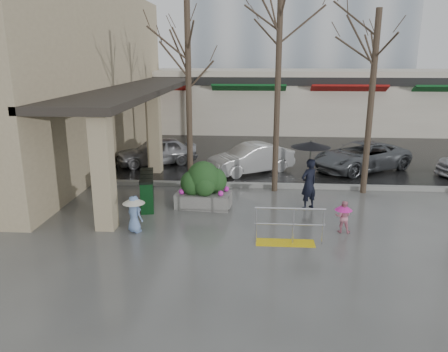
# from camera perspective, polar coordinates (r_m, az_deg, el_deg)

# --- Properties ---
(ground) EXTENTS (120.00, 120.00, 0.00)m
(ground) POSITION_cam_1_polar(r_m,az_deg,el_deg) (13.27, 2.01, -6.45)
(ground) COLOR #51514F
(ground) RESTS_ON ground
(street_asphalt) EXTENTS (120.00, 36.00, 0.01)m
(street_asphalt) POSITION_cam_1_polar(r_m,az_deg,el_deg) (34.65, 3.37, 7.29)
(street_asphalt) COLOR black
(street_asphalt) RESTS_ON ground
(curb) EXTENTS (120.00, 0.30, 0.15)m
(curb) POSITION_cam_1_polar(r_m,az_deg,el_deg) (17.02, 2.51, -1.17)
(curb) COLOR gray
(curb) RESTS_ON ground
(near_building) EXTENTS (6.00, 18.00, 8.00)m
(near_building) POSITION_cam_1_polar(r_m,az_deg,el_deg) (22.39, -21.28, 12.05)
(near_building) COLOR tan
(near_building) RESTS_ON ground
(canopy_slab) EXTENTS (2.80, 18.00, 0.25)m
(canopy_slab) POSITION_cam_1_polar(r_m,az_deg,el_deg) (21.00, -10.53, 11.63)
(canopy_slab) COLOR #2D2823
(canopy_slab) RESTS_ON pillar_front
(pillar_front) EXTENTS (0.55, 0.55, 3.50)m
(pillar_front) POSITION_cam_1_polar(r_m,az_deg,el_deg) (12.96, -15.50, 0.60)
(pillar_front) COLOR tan
(pillar_front) RESTS_ON ground
(pillar_back) EXTENTS (0.55, 0.55, 3.50)m
(pillar_back) POSITION_cam_1_polar(r_m,az_deg,el_deg) (19.07, -9.10, 5.64)
(pillar_back) COLOR tan
(pillar_back) RESTS_ON ground
(storefront_row) EXTENTS (34.00, 6.74, 4.00)m
(storefront_row) POSITION_cam_1_polar(r_m,az_deg,el_deg) (30.45, 7.16, 9.87)
(storefront_row) COLOR beige
(storefront_row) RESTS_ON ground
(handrail) EXTENTS (1.90, 0.50, 1.03)m
(handrail) POSITION_cam_1_polar(r_m,az_deg,el_deg) (12.05, 8.34, -7.04)
(handrail) COLOR yellow
(handrail) RESTS_ON ground
(tree_west) EXTENTS (3.20, 3.20, 6.80)m
(tree_west) POSITION_cam_1_polar(r_m,az_deg,el_deg) (16.08, -4.74, 15.91)
(tree_west) COLOR #382B21
(tree_west) RESTS_ON ground
(tree_midwest) EXTENTS (3.20, 3.20, 7.00)m
(tree_midwest) POSITION_cam_1_polar(r_m,az_deg,el_deg) (15.92, 7.20, 16.39)
(tree_midwest) COLOR #382B21
(tree_midwest) RESTS_ON ground
(tree_mideast) EXTENTS (3.20, 3.20, 6.50)m
(tree_mideast) POSITION_cam_1_polar(r_m,az_deg,el_deg) (16.41, 19.11, 14.35)
(tree_mideast) COLOR #382B21
(tree_mideast) RESTS_ON ground
(woman) EXTENTS (1.28, 1.28, 2.32)m
(woman) POSITION_cam_1_polar(r_m,az_deg,el_deg) (14.53, 11.11, 1.01)
(woman) COLOR black
(woman) RESTS_ON ground
(child_pink) EXTENTS (0.52, 0.50, 0.95)m
(child_pink) POSITION_cam_1_polar(r_m,az_deg,el_deg) (13.05, 15.31, -4.86)
(child_pink) COLOR pink
(child_pink) RESTS_ON ground
(child_blue) EXTENTS (0.65, 0.65, 1.10)m
(child_blue) POSITION_cam_1_polar(r_m,az_deg,el_deg) (12.82, -11.65, -4.42)
(child_blue) COLOR #6D8DC3
(child_blue) RESTS_ON ground
(planter) EXTENTS (1.90, 1.12, 1.59)m
(planter) POSITION_cam_1_polar(r_m,az_deg,el_deg) (14.60, -2.67, -1.23)
(planter) COLOR slate
(planter) RESTS_ON ground
(news_boxes) EXTENTS (0.85, 1.99, 1.08)m
(news_boxes) POSITION_cam_1_polar(r_m,az_deg,el_deg) (15.05, -10.00, -1.79)
(news_boxes) COLOR #0C3615
(news_boxes) RESTS_ON ground
(car_a) EXTENTS (3.98, 2.91, 1.26)m
(car_a) POSITION_cam_1_polar(r_m,az_deg,el_deg) (20.62, -8.80, 3.22)
(car_a) COLOR #ADADB2
(car_a) RESTS_ON ground
(car_b) EXTENTS (3.93, 3.21, 1.26)m
(car_b) POSITION_cam_1_polar(r_m,az_deg,el_deg) (18.94, 3.52, 2.28)
(car_b) COLOR silver
(car_b) RESTS_ON ground
(car_c) EXTENTS (4.96, 4.16, 1.26)m
(car_c) POSITION_cam_1_polar(r_m,az_deg,el_deg) (20.28, 17.46, 2.47)
(car_c) COLOR #5A5E62
(car_c) RESTS_ON ground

